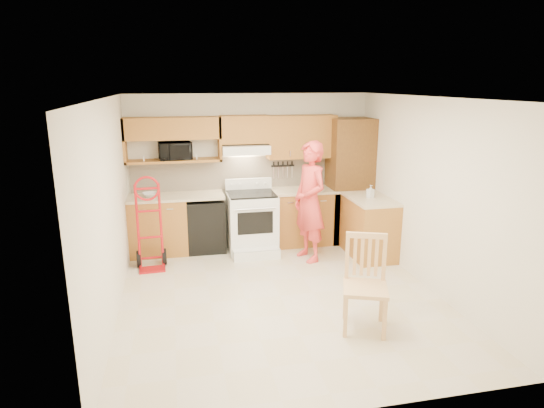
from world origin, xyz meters
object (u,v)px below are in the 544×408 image
object	(u,v)px
microwave	(175,151)
person	(310,202)
range	(252,218)
hand_truck	(150,228)
dining_chair	(365,285)

from	to	relation	value
microwave	person	bearing A→B (deg)	-32.43
range	hand_truck	size ratio (longest dim) A/B	0.91
person	microwave	bearing A→B (deg)	-130.53
person	hand_truck	size ratio (longest dim) A/B	1.47
person	dining_chair	distance (m)	2.22
range	person	distance (m)	1.01
microwave	range	size ratio (longest dim) A/B	0.44
dining_chair	hand_truck	bearing A→B (deg)	156.21
person	range	bearing A→B (deg)	-138.91
microwave	hand_truck	size ratio (longest dim) A/B	0.40
range	hand_truck	xyz separation A→B (m)	(-1.58, -0.40, 0.06)
range	person	xyz separation A→B (m)	(0.80, -0.52, 0.35)
microwave	range	world-z (taller)	microwave
microwave	person	size ratio (longest dim) A/B	0.27
dining_chair	range	bearing A→B (deg)	126.64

